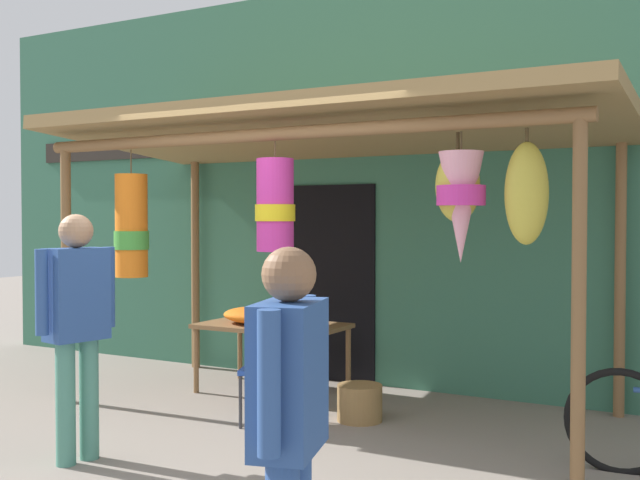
% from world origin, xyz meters
% --- Properties ---
extents(ground_plane, '(30.00, 30.00, 0.00)m').
position_xyz_m(ground_plane, '(0.00, 0.00, 0.00)').
color(ground_plane, gray).
extents(shop_facade, '(10.15, 0.29, 4.01)m').
position_xyz_m(shop_facade, '(-0.00, 2.29, 2.00)').
color(shop_facade, '#387056').
rests_on(shop_facade, ground_plane).
extents(market_stall_canopy, '(4.94, 2.36, 2.57)m').
position_xyz_m(market_stall_canopy, '(0.16, 0.97, 2.25)').
color(market_stall_canopy, brown).
rests_on(market_stall_canopy, ground_plane).
extents(display_table, '(1.35, 0.83, 0.66)m').
position_xyz_m(display_table, '(-0.72, 1.41, 0.60)').
color(display_table, brown).
rests_on(display_table, ground_plane).
extents(flower_heap_on_table, '(0.77, 0.54, 0.16)m').
position_xyz_m(flower_heap_on_table, '(-0.80, 1.34, 0.74)').
color(flower_heap_on_table, orange).
rests_on(flower_heap_on_table, display_table).
extents(folding_chair, '(0.51, 0.51, 0.84)m').
position_xyz_m(folding_chair, '(-0.08, 0.48, 0.50)').
color(folding_chair, '#2347A8').
rests_on(folding_chair, ground_plane).
extents(wicker_basket_by_table, '(0.37, 0.37, 0.30)m').
position_xyz_m(wicker_basket_by_table, '(0.46, 0.88, 0.15)').
color(wicker_basket_by_table, olive).
rests_on(wicker_basket_by_table, ground_plane).
extents(vendor_in_orange, '(0.30, 0.58, 1.69)m').
position_xyz_m(vendor_in_orange, '(-0.76, -1.00, 1.00)').
color(vendor_in_orange, '#4C8E7A').
rests_on(vendor_in_orange, ground_plane).
extents(customer_foreground, '(0.32, 0.58, 1.55)m').
position_xyz_m(customer_foreground, '(1.67, -2.24, 0.91)').
color(customer_foreground, '#2D5193').
rests_on(customer_foreground, ground_plane).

